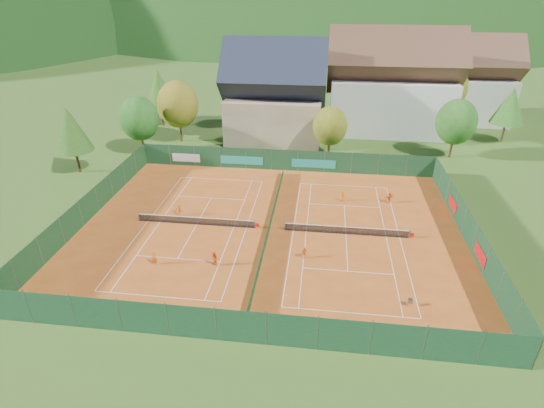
{
  "coord_description": "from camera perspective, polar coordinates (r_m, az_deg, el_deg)",
  "views": [
    {
      "loc": [
        5.01,
        -38.2,
        23.38
      ],
      "look_at": [
        0.0,
        2.0,
        2.0
      ],
      "focal_mm": 28.0,
      "sensor_mm": 36.0,
      "label": 1
    }
  ],
  "objects": [
    {
      "name": "ground",
      "position": [
        45.08,
        -0.31,
        -3.45
      ],
      "size": [
        600.0,
        600.0,
        0.0
      ],
      "primitive_type": "plane",
      "color": "#31541A",
      "rests_on": "ground"
    },
    {
      "name": "clay_pad",
      "position": [
        45.06,
        -0.32,
        -3.42
      ],
      "size": [
        40.0,
        32.0,
        0.01
      ],
      "primitive_type": "cube",
      "color": "#B05019",
      "rests_on": "ground"
    },
    {
      "name": "court_markings_left",
      "position": [
        46.63,
        -10.12,
        -2.73
      ],
      "size": [
        11.03,
        23.83,
        0.0
      ],
      "color": "white",
      "rests_on": "ground"
    },
    {
      "name": "court_markings_right",
      "position": [
        44.88,
        9.89,
        -4.02
      ],
      "size": [
        11.03,
        23.83,
        0.0
      ],
      "color": "white",
      "rests_on": "ground"
    },
    {
      "name": "tennis_net_left",
      "position": [
        46.34,
        -9.99,
        -2.22
      ],
      "size": [
        13.3,
        0.1,
        1.02
      ],
      "color": "#59595B",
      "rests_on": "ground"
    },
    {
      "name": "tennis_net_right",
      "position": [
        44.63,
        10.14,
        -3.49
      ],
      "size": [
        13.3,
        0.1,
        1.02
      ],
      "color": "#59595B",
      "rests_on": "ground"
    },
    {
      "name": "court_divider",
      "position": [
        44.81,
        -0.32,
        -2.88
      ],
      "size": [
        0.03,
        28.8,
        1.0
      ],
      "color": "#14381A",
      "rests_on": "ground"
    },
    {
      "name": "fence_north",
      "position": [
        58.71,
        1.25,
        5.9
      ],
      "size": [
        40.0,
        0.1,
        3.0
      ],
      "color": "#153A1F",
      "rests_on": "ground"
    },
    {
      "name": "fence_south",
      "position": [
        31.57,
        -4.21,
        -16.15
      ],
      "size": [
        40.0,
        0.04,
        3.0
      ],
      "color": "#153B20",
      "rests_on": "ground"
    },
    {
      "name": "fence_west",
      "position": [
        50.63,
        -23.38,
        -0.24
      ],
      "size": [
        0.04,
        32.0,
        3.0
      ],
      "color": "#163D1D",
      "rests_on": "ground"
    },
    {
      "name": "fence_east",
      "position": [
        46.55,
        24.94,
        -3.09
      ],
      "size": [
        0.09,
        32.0,
        3.0
      ],
      "color": "#13361C",
      "rests_on": "ground"
    },
    {
      "name": "chalet",
      "position": [
        70.68,
        0.41,
        14.11
      ],
      "size": [
        16.2,
        12.0,
        16.0
      ],
      "color": "tan",
      "rests_on": "ground"
    },
    {
      "name": "hotel_block_a",
      "position": [
        76.7,
        15.71,
        14.79
      ],
      "size": [
        21.6,
        11.0,
        17.25
      ],
      "color": "silver",
      "rests_on": "ground"
    },
    {
      "name": "hotel_block_b",
      "position": [
        87.53,
        24.36,
        14.43
      ],
      "size": [
        17.28,
        10.0,
        15.5
      ],
      "color": "silver",
      "rests_on": "ground"
    },
    {
      "name": "tree_west_front",
      "position": [
        66.63,
        -17.44,
        10.91
      ],
      "size": [
        5.72,
        5.72,
        8.69
      ],
      "color": "#492D1A",
      "rests_on": "ground"
    },
    {
      "name": "tree_west_mid",
      "position": [
        70.36,
        -12.54,
        12.94
      ],
      "size": [
        6.44,
        6.44,
        9.78
      ],
      "color": "#4B361A",
      "rests_on": "ground"
    },
    {
      "name": "tree_west_back",
      "position": [
        79.57,
        -14.96,
        14.85
      ],
      "size": [
        5.6,
        5.6,
        10.0
      ],
      "color": "#422B17",
      "rests_on": "ground"
    },
    {
      "name": "tree_center",
      "position": [
        63.03,
        7.81,
        10.35
      ],
      "size": [
        5.01,
        5.01,
        7.6
      ],
      "color": "#462919",
      "rests_on": "ground"
    },
    {
      "name": "tree_east_front",
      "position": [
        67.47,
        23.54,
        10.08
      ],
      "size": [
        5.72,
        5.72,
        8.69
      ],
      "color": "#432C18",
      "rests_on": "ground"
    },
    {
      "name": "tree_east_mid",
      "position": [
        77.9,
        29.38,
        11.5
      ],
      "size": [
        5.04,
        5.04,
        9.0
      ],
      "color": "#4D371B",
      "rests_on": "ground"
    },
    {
      "name": "tree_west_side",
      "position": [
        62.53,
        -25.47,
        9.06
      ],
      "size": [
        5.04,
        5.04,
        9.0
      ],
      "color": "#442C18",
      "rests_on": "ground"
    },
    {
      "name": "tree_east_back",
      "position": [
        82.66,
        22.37,
        14.21
      ],
      "size": [
        7.15,
        7.15,
        10.86
      ],
      "color": "#472D19",
      "rests_on": "ground"
    },
    {
      "name": "mountain_backdrop",
      "position": [
        279.88,
        12.12,
        14.22
      ],
      "size": [
        820.0,
        530.0,
        242.0
      ],
      "color": "black",
      "rests_on": "ground"
    },
    {
      "name": "ball_hopper",
      "position": [
        36.74,
        18.09,
        -12.26
      ],
      "size": [
        0.34,
        0.34,
        0.8
      ],
      "color": "slate",
      "rests_on": "ground"
    },
    {
      "name": "loose_ball_0",
      "position": [
        44.05,
        -11.52,
        -4.82
      ],
      "size": [
        0.07,
        0.07,
        0.07
      ],
      "primitive_type": "sphere",
      "color": "#CCD833",
      "rests_on": "ground"
    },
    {
      "name": "loose_ball_1",
      "position": [
        36.34,
        2.0,
        -12.17
      ],
      "size": [
        0.07,
        0.07,
        0.07
      ],
      "primitive_type": "sphere",
      "color": "#CCD833",
      "rests_on": "ground"
    },
    {
      "name": "loose_ball_2",
      "position": [
        48.37,
        1.89,
        -1.06
      ],
      "size": [
        0.07,
        0.07,
        0.07
      ],
      "primitive_type": "sphere",
      "color": "#CCD833",
      "rests_on": "ground"
    },
    {
      "name": "loose_ball_3",
      "position": [
        50.57,
        -2.81,
        0.29
      ],
      "size": [
        0.07,
        0.07,
        0.07
      ],
      "primitive_type": "sphere",
      "color": "#CCD833",
      "rests_on": "ground"
    },
    {
      "name": "player_left_near",
      "position": [
        40.9,
        -15.55,
        -7.05
      ],
      "size": [
        0.57,
        0.46,
        1.38
      ],
      "primitive_type": "imported",
      "rotation": [
        0.0,
        0.0,
        0.28
      ],
      "color": "#DE5913",
      "rests_on": "ground"
    },
    {
      "name": "player_left_mid",
      "position": [
        39.54,
        -7.78,
        -7.36
      ],
      "size": [
        0.94,
        0.91,
        1.53
      ],
      "primitive_type": "imported",
      "rotation": [
        0.0,
        0.0,
        -0.63
      ],
      "color": "#ED5115",
      "rests_on": "ground"
    },
    {
      "name": "player_left_far",
      "position": [
        48.46,
        -12.34,
        -0.72
      ],
      "size": [
        1.07,
        0.77,
        1.49
      ],
      "primitive_type": "imported",
      "rotation": [
        0.0,
        0.0,
        2.9
      ],
      "color": "#D36212",
      "rests_on": "ground"
    },
    {
      "name": "player_right_near",
      "position": [
        40.45,
        4.35,
        -6.54
      ],
      "size": [
        0.74,
        0.64,
        1.2
      ],
      "primitive_type": "imported",
      "rotation": [
        0.0,
        0.0,
        0.61
      ],
      "color": "orange",
      "rests_on": "ground"
    },
    {
      "name": "player_right_far_a",
      "position": [
        51.17,
        9.4,
        1.01
      ],
      "size": [
        0.68,
        0.52,
        1.24
      ],
      "primitive_type": "imported",
      "rotation": [
        0.0,
        0.0,
        2.91
      ],
      "color": "#CB5D12",
      "rests_on": "ground"
    },
    {
      "name": "player_right_far_b",
      "position": [
        51.97,
        15.49,
        0.82
      ],
      "size": [
        1.27,
        0.94,
        1.33
      ],
      "primitive_type": "imported",
      "rotation": [
        0.0,
        0.0,
        3.64
      ],
      "color": "#E85614",
      "rests_on": "ground"
    }
  ]
}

